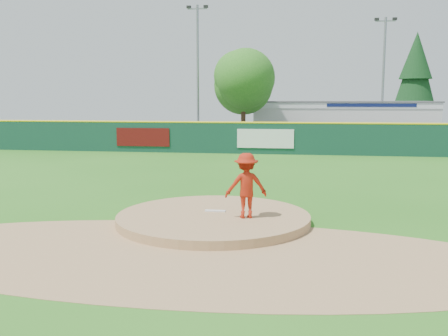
# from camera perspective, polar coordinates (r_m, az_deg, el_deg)

# --- Properties ---
(ground) EXTENTS (120.00, 120.00, 0.00)m
(ground) POSITION_cam_1_polar(r_m,az_deg,el_deg) (14.35, -1.22, -6.24)
(ground) COLOR #286B19
(ground) RESTS_ON ground
(pitchers_mound) EXTENTS (5.50, 5.50, 0.50)m
(pitchers_mound) POSITION_cam_1_polar(r_m,az_deg,el_deg) (14.35, -1.22, -6.24)
(pitchers_mound) COLOR #9E774C
(pitchers_mound) RESTS_ON ground
(pitching_rubber) EXTENTS (0.60, 0.15, 0.04)m
(pitching_rubber) POSITION_cam_1_polar(r_m,az_deg,el_deg) (14.58, -1.01, -4.93)
(pitching_rubber) COLOR white
(pitching_rubber) RESTS_ON pitchers_mound
(infield_dirt_arc) EXTENTS (15.40, 15.40, 0.01)m
(infield_dirt_arc) POSITION_cam_1_polar(r_m,az_deg,el_deg) (11.52, -3.82, -9.82)
(infield_dirt_arc) COLOR #9E774C
(infield_dirt_arc) RESTS_ON ground
(parking_lot) EXTENTS (44.00, 16.00, 0.02)m
(parking_lot) POSITION_cam_1_polar(r_m,az_deg,el_deg) (40.93, 5.31, 2.98)
(parking_lot) COLOR #38383A
(parking_lot) RESTS_ON ground
(pitcher) EXTENTS (1.30, 0.97, 1.79)m
(pitcher) POSITION_cam_1_polar(r_m,az_deg,el_deg) (13.71, 2.55, -2.01)
(pitcher) COLOR #A6200E
(pitcher) RESTS_ON pitchers_mound
(van) EXTENTS (5.62, 3.46, 1.45)m
(van) POSITION_cam_1_polar(r_m,az_deg,el_deg) (39.39, 6.84, 3.84)
(van) COLOR white
(van) RESTS_ON parking_lot
(pool_building_grp) EXTENTS (15.20, 8.20, 3.31)m
(pool_building_grp) POSITION_cam_1_polar(r_m,az_deg,el_deg) (45.88, 13.25, 5.40)
(pool_building_grp) COLOR silver
(pool_building_grp) RESTS_ON ground
(fence_banners) EXTENTS (11.68, 0.04, 1.20)m
(fence_banners) POSITION_cam_1_polar(r_m,az_deg,el_deg) (32.33, -2.42, 3.46)
(fence_banners) COLOR #5C0E0D
(fence_banners) RESTS_ON ground
(playground_slide) EXTENTS (0.95, 2.69, 1.48)m
(playground_slide) POSITION_cam_1_polar(r_m,az_deg,el_deg) (38.84, -14.58, 3.59)
(playground_slide) COLOR blue
(playground_slide) RESTS_ON ground
(outfield_fence) EXTENTS (40.00, 0.14, 2.07)m
(outfield_fence) POSITION_cam_1_polar(r_m,az_deg,el_deg) (31.89, 4.36, 3.54)
(outfield_fence) COLOR #123B2D
(outfield_fence) RESTS_ON ground
(deciduous_tree) EXTENTS (5.60, 5.60, 7.36)m
(deciduous_tree) POSITION_cam_1_polar(r_m,az_deg,el_deg) (38.97, 2.24, 9.45)
(deciduous_tree) COLOR #382314
(deciduous_tree) RESTS_ON ground
(conifer_tree) EXTENTS (4.40, 4.40, 9.50)m
(conifer_tree) POSITION_cam_1_polar(r_m,az_deg,el_deg) (50.86, 21.03, 9.69)
(conifer_tree) COLOR #382314
(conifer_tree) RESTS_ON ground
(light_pole_left) EXTENTS (1.75, 0.25, 11.00)m
(light_pole_left) POSITION_cam_1_polar(r_m,az_deg,el_deg) (41.64, -3.02, 11.41)
(light_pole_left) COLOR gray
(light_pole_left) RESTS_ON ground
(light_pole_right) EXTENTS (1.75, 0.25, 10.00)m
(light_pole_right) POSITION_cam_1_polar(r_m,az_deg,el_deg) (43.26, 17.75, 10.24)
(light_pole_right) COLOR gray
(light_pole_right) RESTS_ON ground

